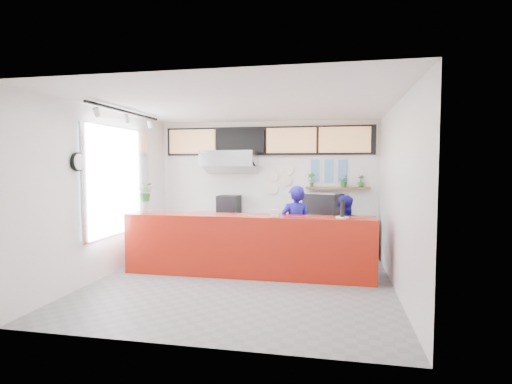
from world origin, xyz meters
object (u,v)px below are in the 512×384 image
Objects in this scene: espresso_machine at (323,205)px; staff_right at (343,233)px; pepper_mill at (342,208)px; staff_center at (295,229)px; service_counter at (247,245)px; panini_oven at (229,204)px.

espresso_machine is 0.52× the size of staff_right.
staff_center is at bearing 149.74° from pepper_mill.
espresso_machine is 2.47× the size of pepper_mill.
staff_center reaches higher than service_counter.
panini_oven is 2.14m from staff_center.
service_counter is 2.78× the size of staff_center.
service_counter is 2.30m from espresso_machine.
staff_center is at bearing -86.15° from espresso_machine.
staff_center reaches higher than panini_oven.
espresso_machine is 1.87m from pepper_mill.
panini_oven is 2.81m from staff_right.
panini_oven is at bearing 143.76° from pepper_mill.
staff_center is at bearing 13.82° from staff_right.
panini_oven is 0.61× the size of espresso_machine.
staff_center is 5.33× the size of pepper_mill.
service_counter is 14.81× the size of pepper_mill.
panini_oven is at bearing -156.45° from espresso_machine.
staff_center is at bearing -33.85° from panini_oven.
staff_right is at bearing 166.46° from staff_center.
pepper_mill is at bearing -0.99° from service_counter.
staff_right is at bearing -19.53° from panini_oven.
staff_center reaches higher than pepper_mill.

